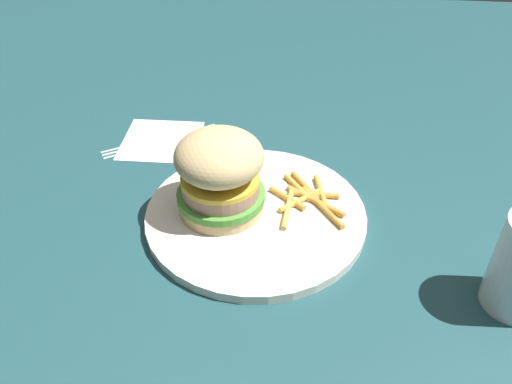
% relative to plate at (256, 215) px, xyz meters
% --- Properties ---
extents(ground_plane, '(1.60, 1.60, 0.00)m').
position_rel_plate_xyz_m(ground_plane, '(0.01, 0.00, -0.01)').
color(ground_plane, '#1E474C').
extents(plate, '(0.26, 0.26, 0.01)m').
position_rel_plate_xyz_m(plate, '(0.00, 0.00, 0.00)').
color(plate, silver).
rests_on(plate, ground_plane).
extents(sandwich, '(0.10, 0.10, 0.10)m').
position_rel_plate_xyz_m(sandwich, '(0.00, 0.04, 0.06)').
color(sandwich, tan).
rests_on(sandwich, plate).
extents(fries_pile, '(0.11, 0.09, 0.01)m').
position_rel_plate_xyz_m(fries_pile, '(0.03, -0.06, 0.01)').
color(fries_pile, '#E5B251').
rests_on(fries_pile, plate).
extents(napkin, '(0.11, 0.11, 0.00)m').
position_rel_plate_xyz_m(napkin, '(0.16, 0.15, -0.01)').
color(napkin, white).
rests_on(napkin, ground_plane).
extents(fork, '(0.11, 0.16, 0.00)m').
position_rel_plate_xyz_m(fork, '(0.16, 0.16, -0.00)').
color(fork, silver).
rests_on(fork, napkin).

